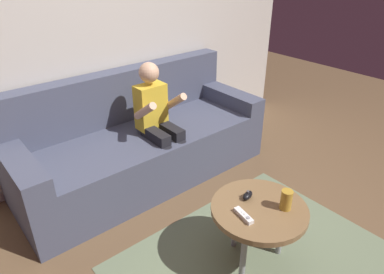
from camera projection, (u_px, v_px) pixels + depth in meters
The scene contains 9 objects.
ground_plane at pixel (256, 270), 2.15m from camera, with size 8.44×8.44×0.00m, color brown.
wall_back at pixel (100, 21), 2.74m from camera, with size 4.22×0.05×2.50m, color beige.
couch at pixel (141, 143), 2.95m from camera, with size 2.09×0.80×0.87m.
person_seated_on_couch at pixel (158, 119), 2.73m from camera, with size 0.33×0.41×1.00m.
coffee_table at pixel (258, 213), 2.03m from camera, with size 0.56×0.56×0.43m.
area_rug at pixel (253, 260), 2.21m from camera, with size 1.63×1.20×0.01m, color #6B7A5B.
game_remote_white_near_edge at pixel (244, 216), 1.93m from camera, with size 0.06×0.14×0.03m.
nunchuk_black at pixel (248, 195), 2.07m from camera, with size 0.10×0.07×0.05m.
soda_can at pixel (286, 200), 1.97m from camera, with size 0.07×0.07×0.12m, color #B78C2D.
Camera 1 is at (-1.27, -0.91, 1.74)m, focal length 32.71 mm.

